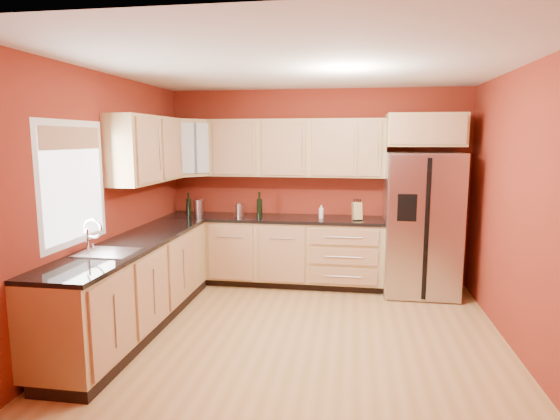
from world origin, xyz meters
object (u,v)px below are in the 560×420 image
object	(u,v)px
canister_left	(199,207)
knife_block	(357,211)
wine_bottle_a	(189,204)
soap_dispenser	(321,212)
refrigerator	(421,224)

from	to	relation	value
canister_left	knife_block	size ratio (longest dim) A/B	0.91
wine_bottle_a	canister_left	bearing A→B (deg)	-1.99
canister_left	wine_bottle_a	world-z (taller)	wine_bottle_a
knife_block	soap_dispenser	distance (m)	0.46
soap_dispenser	canister_left	bearing A→B (deg)	178.60
refrigerator	soap_dispenser	size ratio (longest dim) A/B	10.30
canister_left	soap_dispenser	bearing A→B (deg)	-1.40
refrigerator	soap_dispenser	distance (m)	1.26
wine_bottle_a	soap_dispenser	distance (m)	1.82
canister_left	knife_block	world-z (taller)	knife_block
refrigerator	soap_dispenser	xyz separation A→B (m)	(-1.25, 0.05, 0.12)
refrigerator	wine_bottle_a	size ratio (longest dim) A/B	5.97
wine_bottle_a	refrigerator	bearing A→B (deg)	-1.82
knife_block	soap_dispenser	world-z (taller)	knife_block
canister_left	refrigerator	bearing A→B (deg)	-1.81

